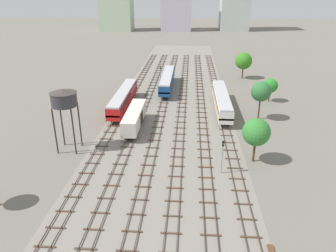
{
  "coord_description": "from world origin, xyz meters",
  "views": [
    {
      "loc": [
        3.87,
        -15.18,
        25.6
      ],
      "look_at": [
        0.0,
        40.97,
        1.5
      ],
      "focal_mm": 34.44,
      "sensor_mm": 36.0,
      "label": 1
    }
  ],
  "objects_px": {
    "signal_post_nearest": "(222,153)",
    "passenger_coach_centre_left_midfar": "(167,80)",
    "passenger_coach_right_near": "(222,100)",
    "passenger_coach_far_left_mid": "(123,97)",
    "water_tower": "(64,99)",
    "signal_post_near": "(160,73)",
    "freight_boxcar_left_nearest": "(134,117)"
  },
  "relations": [
    {
      "from": "water_tower",
      "to": "signal_post_nearest",
      "type": "xyz_separation_m",
      "value": [
        25.31,
        -6.09,
        -5.67
      ]
    },
    {
      "from": "passenger_coach_centre_left_midfar",
      "to": "signal_post_nearest",
      "type": "distance_m",
      "value": 45.01
    },
    {
      "from": "passenger_coach_far_left_mid",
      "to": "passenger_coach_centre_left_midfar",
      "type": "distance_m",
      "value": 18.56
    },
    {
      "from": "signal_post_nearest",
      "to": "signal_post_near",
      "type": "distance_m",
      "value": 49.2
    },
    {
      "from": "passenger_coach_right_near",
      "to": "signal_post_nearest",
      "type": "relative_size",
      "value": 3.98
    },
    {
      "from": "freight_boxcar_left_nearest",
      "to": "water_tower",
      "type": "xyz_separation_m",
      "value": [
        -9.65,
        -9.73,
        6.72
      ]
    },
    {
      "from": "passenger_coach_centre_left_midfar",
      "to": "signal_post_nearest",
      "type": "xyz_separation_m",
      "value": [
        11.19,
        -43.59,
        0.89
      ]
    },
    {
      "from": "passenger_coach_centre_left_midfar",
      "to": "passenger_coach_right_near",
      "type": "bearing_deg",
      "value": -50.66
    },
    {
      "from": "freight_boxcar_left_nearest",
      "to": "water_tower",
      "type": "distance_m",
      "value": 15.26
    },
    {
      "from": "water_tower",
      "to": "passenger_coach_centre_left_midfar",
      "type": "bearing_deg",
      "value": 69.37
    },
    {
      "from": "water_tower",
      "to": "signal_post_nearest",
      "type": "distance_m",
      "value": 26.64
    },
    {
      "from": "passenger_coach_right_near",
      "to": "freight_boxcar_left_nearest",
      "type": "bearing_deg",
      "value": -147.54
    },
    {
      "from": "passenger_coach_right_near",
      "to": "signal_post_near",
      "type": "bearing_deg",
      "value": 127.9
    },
    {
      "from": "water_tower",
      "to": "signal_post_near",
      "type": "relative_size",
      "value": 1.94
    },
    {
      "from": "signal_post_nearest",
      "to": "passenger_coach_far_left_mid",
      "type": "bearing_deg",
      "value": 126.39
    },
    {
      "from": "freight_boxcar_left_nearest",
      "to": "water_tower",
      "type": "height_order",
      "value": "water_tower"
    },
    {
      "from": "freight_boxcar_left_nearest",
      "to": "passenger_coach_far_left_mid",
      "type": "relative_size",
      "value": 0.64
    },
    {
      "from": "signal_post_nearest",
      "to": "passenger_coach_centre_left_midfar",
      "type": "bearing_deg",
      "value": 104.4
    },
    {
      "from": "passenger_coach_far_left_mid",
      "to": "passenger_coach_centre_left_midfar",
      "type": "relative_size",
      "value": 1.0
    },
    {
      "from": "passenger_coach_centre_left_midfar",
      "to": "freight_boxcar_left_nearest",
      "type": "bearing_deg",
      "value": -99.14
    },
    {
      "from": "passenger_coach_right_near",
      "to": "passenger_coach_far_left_mid",
      "type": "distance_m",
      "value": 22.38
    },
    {
      "from": "water_tower",
      "to": "signal_post_nearest",
      "type": "height_order",
      "value": "water_tower"
    },
    {
      "from": "passenger_coach_far_left_mid",
      "to": "signal_post_near",
      "type": "distance_m",
      "value": 21.12
    },
    {
      "from": "passenger_coach_centre_left_midfar",
      "to": "signal_post_near",
      "type": "xyz_separation_m",
      "value": [
        -2.24,
        3.74,
        0.88
      ]
    },
    {
      "from": "passenger_coach_far_left_mid",
      "to": "passenger_coach_centre_left_midfar",
      "type": "height_order",
      "value": "same"
    },
    {
      "from": "passenger_coach_right_near",
      "to": "signal_post_near",
      "type": "height_order",
      "value": "signal_post_near"
    },
    {
      "from": "water_tower",
      "to": "passenger_coach_far_left_mid",
      "type": "bearing_deg",
      "value": 76.32
    },
    {
      "from": "passenger_coach_far_left_mid",
      "to": "water_tower",
      "type": "height_order",
      "value": "water_tower"
    },
    {
      "from": "water_tower",
      "to": "signal_post_near",
      "type": "xyz_separation_m",
      "value": [
        11.88,
        41.24,
        -5.67
      ]
    },
    {
      "from": "passenger_coach_right_near",
      "to": "passenger_coach_centre_left_midfar",
      "type": "xyz_separation_m",
      "value": [
        -13.43,
        16.38,
        0.0
      ]
    },
    {
      "from": "passenger_coach_right_near",
      "to": "water_tower",
      "type": "xyz_separation_m",
      "value": [
        -27.54,
        -21.11,
        6.56
      ]
    },
    {
      "from": "freight_boxcar_left_nearest",
      "to": "signal_post_near",
      "type": "distance_m",
      "value": 31.6
    }
  ]
}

